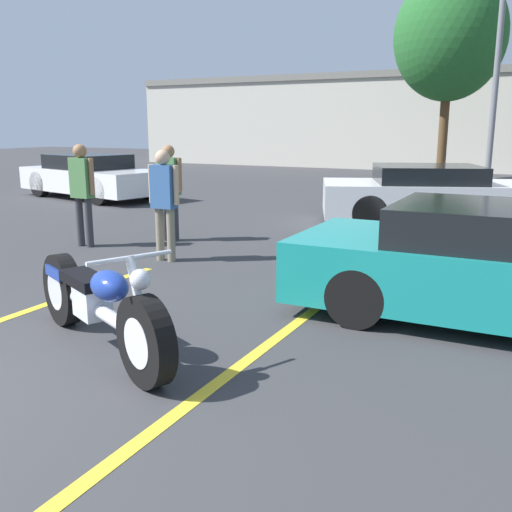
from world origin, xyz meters
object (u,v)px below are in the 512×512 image
motorcycle (98,305)px  parked_car_left_row (92,177)px  tree_background (450,37)px  spectator_midground (164,196)px  light_pole (502,47)px  spectator_near_motorcycle (169,185)px  spectator_by_show_car (82,186)px  parked_car_mid_row (434,195)px

motorcycle → parked_car_left_row: size_ratio=0.48×
motorcycle → parked_car_left_row: (-7.95, 8.46, 0.17)m
tree_background → spectator_midground: 15.31m
light_pole → spectator_near_motorcycle: (-4.15, -10.87, -3.23)m
tree_background → spectator_near_motorcycle: bearing=-99.5°
light_pole → tree_background: bearing=126.9°
spectator_midground → parked_car_left_row: bearing=140.1°
spectator_by_show_car → spectator_midground: size_ratio=1.03×
motorcycle → spectator_midground: 3.52m
light_pole → tree_background: 3.27m
motorcycle → parked_car_mid_row: 8.40m
tree_background → parked_car_left_row: (-7.81, -9.36, -4.37)m
parked_car_mid_row → spectator_midground: 5.95m
tree_background → spectator_by_show_car: bearing=-102.6°
spectator_near_motorcycle → spectator_midground: (0.84, -1.29, -0.02)m
motorcycle → spectator_near_motorcycle: size_ratio=1.42×
tree_background → parked_car_left_row: tree_background is taller
motorcycle → spectator_by_show_car: size_ratio=1.40×
light_pole → spectator_near_motorcycle: size_ratio=4.63×
motorcycle → spectator_by_show_car: bearing=160.0°
parked_car_mid_row → parked_car_left_row: size_ratio=1.01×
tree_background → spectator_near_motorcycle: tree_background is taller
motorcycle → spectator_by_show_car: (-3.36, 3.35, 0.58)m
motorcycle → spectator_midground: size_ratio=1.44×
parked_car_mid_row → spectator_near_motorcycle: spectator_near_motorcycle is taller
spectator_midground → parked_car_mid_row: bearing=60.7°
tree_background → spectator_midground: (-1.40, -14.71, -4.00)m
light_pole → parked_car_mid_row: 7.88m
tree_background → parked_car_mid_row: size_ratio=1.47×
spectator_by_show_car → spectator_midground: spectator_by_show_car is taller
light_pole → parked_car_mid_row: size_ratio=1.57×
parked_car_left_row → spectator_near_motorcycle: bearing=-23.8°
light_pole → spectator_midground: size_ratio=4.70×
light_pole → motorcycle: light_pole is taller
light_pole → tree_background: light_pole is taller
light_pole → motorcycle: 15.84m
parked_car_mid_row → light_pole: bearing=64.7°
light_pole → spectator_near_motorcycle: light_pole is taller
tree_background → spectator_by_show_car: size_ratio=4.26×
light_pole → spectator_by_show_car: bearing=-113.3°
light_pole → parked_car_left_row: 12.41m
parked_car_left_row → spectator_midground: spectator_midground is taller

